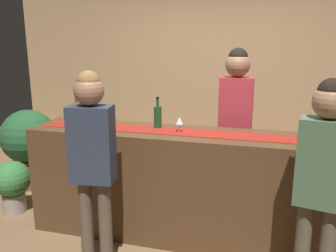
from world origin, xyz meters
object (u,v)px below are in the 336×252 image
wine_bottle_green (158,117)px  wine_glass_mid_counter (304,127)px  wine_bottle_amber (77,112)px  wine_glass_near_customer (80,118)px  potted_plant_small (12,183)px  customer_sipping (323,172)px  customer_browsing (92,152)px  bartender (235,114)px  wine_bottle_clear (328,128)px  potted_plant_tall (29,143)px  wine_glass_far_end (179,121)px

wine_bottle_green → wine_glass_mid_counter: bearing=-2.2°
wine_bottle_amber → wine_glass_near_customer: wine_bottle_amber is taller
wine_bottle_green → potted_plant_small: 1.85m
wine_glass_near_customer → potted_plant_small: (-0.95, 0.10, -0.82)m
customer_sipping → customer_browsing: size_ratio=0.99×
wine_glass_mid_counter → customer_browsing: bearing=-156.6°
wine_glass_near_customer → bartender: bearing=26.4°
wine_bottle_clear → wine_glass_mid_counter: size_ratio=2.10×
wine_bottle_clear → customer_browsing: bearing=-158.9°
customer_browsing → potted_plant_small: size_ratio=2.81×
customer_sipping → wine_glass_near_customer: bearing=178.5°
bartender → customer_sipping: bartender is taller
customer_sipping → potted_plant_small: 3.17m
wine_glass_near_customer → potted_plant_tall: bearing=147.0°
wine_glass_mid_counter → potted_plant_tall: (-3.24, 0.63, -0.57)m
wine_bottle_amber → wine_bottle_green: size_ratio=1.00×
wine_bottle_clear → wine_bottle_green: 1.50m
customer_browsing → wine_glass_far_end: bearing=41.1°
potted_plant_tall → customer_sipping: bearing=-21.3°
wine_bottle_amber → bartender: size_ratio=0.17×
wine_bottle_amber → wine_glass_near_customer: bearing=-52.8°
wine_bottle_amber → potted_plant_tall: size_ratio=0.30×
wine_bottle_amber → potted_plant_tall: wine_bottle_amber is taller
wine_bottle_amber → customer_sipping: 2.35m
wine_bottle_clear → customer_browsing: customer_browsing is taller
bartender → potted_plant_tall: bearing=-1.9°
customer_sipping → potted_plant_tall: size_ratio=1.61×
wine_glass_mid_counter → customer_sipping: size_ratio=0.09×
wine_glass_far_end → customer_sipping: bearing=-27.8°
wine_glass_mid_counter → bartender: bartender is taller
wine_glass_far_end → wine_bottle_clear: bearing=2.3°
wine_glass_near_customer → wine_bottle_clear: bearing=4.0°
wine_bottle_amber → bartender: (1.55, 0.50, -0.03)m
customer_sipping → customer_browsing: 1.69m
customer_sipping → customer_browsing: (-1.69, -0.04, 0.01)m
wine_bottle_amber → customer_browsing: bearing=-53.5°
customer_browsing → wine_bottle_clear: bearing=12.5°
wine_glass_near_customer → potted_plant_small: wine_glass_near_customer is taller
wine_glass_near_customer → potted_plant_tall: (-1.22, 0.79, -0.57)m
wine_bottle_amber → wine_glass_mid_counter: wine_bottle_amber is taller
wine_bottle_green → bartender: size_ratio=0.17×
wine_bottle_green → wine_glass_near_customer: bearing=-163.4°
wine_bottle_green → bartender: 0.85m
wine_bottle_clear → wine_bottle_amber: bearing=178.9°
wine_bottle_amber → customer_sipping: customer_sipping is taller
customer_browsing → potted_plant_small: 1.64m
wine_glass_far_end → potted_plant_tall: (-2.17, 0.69, -0.57)m
wine_bottle_amber → customer_sipping: bearing=-17.3°
wine_bottle_amber → bartender: 1.63m
wine_glass_mid_counter → wine_glass_near_customer: bearing=-175.5°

